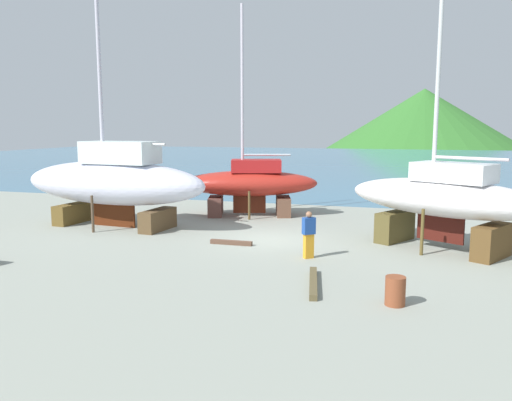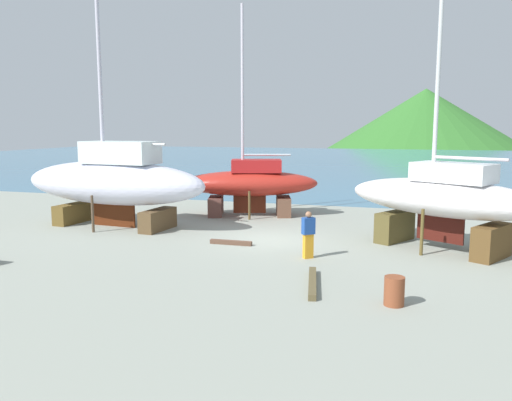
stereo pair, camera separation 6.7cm
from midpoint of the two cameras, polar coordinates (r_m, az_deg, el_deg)
name	(u,v)px [view 2 (the right image)]	position (r m, az deg, el deg)	size (l,w,h in m)	color
ground_plane	(243,261)	(17.91, -1.34, -6.76)	(53.41, 53.41, 0.00)	gray
sea_water	(368,161)	(70.81, 12.48, 4.29)	(141.46, 81.33, 0.01)	teal
headland_hill	(424,143)	(158.46, 18.30, 6.15)	(101.75, 101.75, 31.40)	#32702A
sailboat_far_slipway	(442,198)	(20.43, 20.24, 0.25)	(7.98, 6.03, 13.20)	brown
sailboat_large_starboard	(250,183)	(26.72, -0.59, 1.93)	(7.51, 4.30, 10.75)	brown
sailboat_small_center	(113,181)	(24.57, -15.59, 2.12)	(9.81, 3.54, 14.62)	brown
worker	(308,234)	(18.15, 5.98, -3.76)	(0.49, 0.47, 1.69)	orange
barrel_tipped_left	(394,291)	(13.98, 15.35, -9.75)	(0.53, 0.53, 0.77)	brown
timber_long_aft	(231,242)	(20.31, -2.73, -4.72)	(1.72, 0.20, 0.17)	brown
timber_plank_near	(312,283)	(15.28, 6.46, -9.12)	(2.80, 0.22, 0.18)	brown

